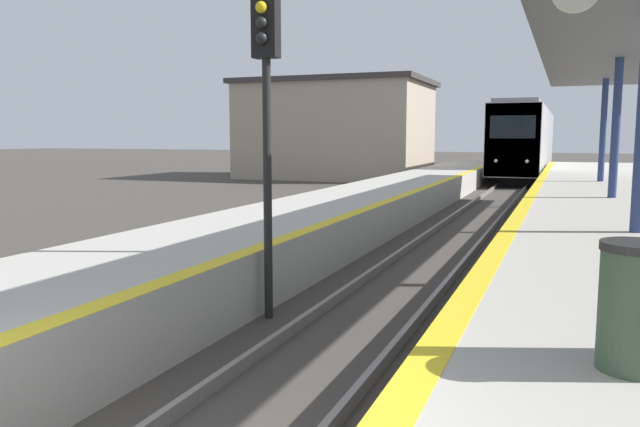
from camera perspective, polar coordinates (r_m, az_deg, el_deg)
name	(u,v)px	position (r m, az deg, el deg)	size (l,w,h in m)	color
train	(527,141)	(43.79, 18.39, 6.32)	(2.67, 23.96, 4.47)	black
signal_near	(266,93)	(8.75, -4.95, 10.89)	(0.36, 0.31, 4.55)	black
station_canopy	(632,38)	(15.26, 26.60, 14.16)	(3.84, 25.93, 3.87)	navy
trash_bin	(635,306)	(4.92, 26.88, -7.59)	(0.51, 0.51, 0.91)	#384C38
station_building	(337,129)	(39.22, 1.53, 7.72)	(11.32, 8.15, 6.00)	tan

